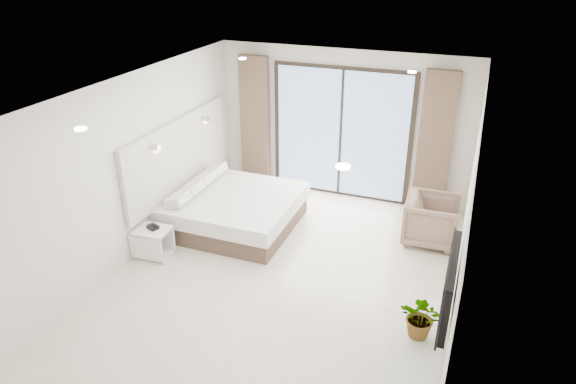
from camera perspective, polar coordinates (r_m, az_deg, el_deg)
name	(u,v)px	position (r m, az deg, el deg)	size (l,w,h in m)	color
ground	(278,283)	(7.29, -1.08, -10.08)	(6.20, 6.20, 0.00)	beige
room_shell	(287,155)	(7.29, -0.13, 4.14)	(4.62, 6.22, 2.72)	silver
bed	(233,210)	(8.58, -6.09, -1.97)	(2.00, 1.90, 0.70)	brown
nightstand	(153,243)	(8.01, -14.74, -5.46)	(0.53, 0.45, 0.46)	white
phone	(153,227)	(7.90, -14.79, -3.78)	(0.16, 0.12, 0.05)	black
console_desk	(414,364)	(5.46, 13.88, -18.03)	(0.50, 1.60, 0.77)	white
plant	(421,321)	(5.34, 14.61, -13.73)	(0.40, 0.45, 0.35)	#33662D
armchair	(432,218)	(8.34, 15.70, -2.82)	(0.81, 0.75, 0.83)	#90725E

